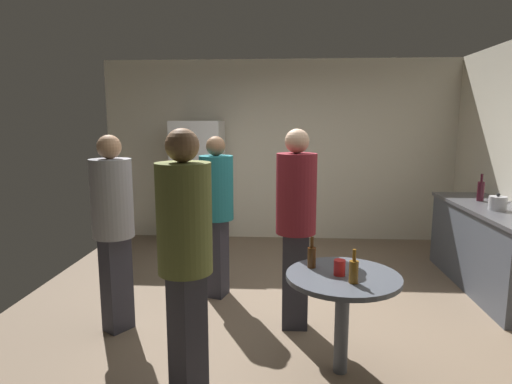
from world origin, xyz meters
The scene contains 14 objects.
ground_plane centered at (0.00, 0.00, -0.05)m, with size 5.20×5.20×0.10m, color #7A6651.
wall_back centered at (0.00, 2.63, 1.35)m, with size 5.32×0.06×2.70m, color silver.
refrigerator centered at (-1.18, 2.20, 0.90)m, with size 0.70×0.68×1.80m.
kitchen_counter centered at (2.28, 0.66, 0.45)m, with size 0.64×1.97×0.90m.
kettle centered at (2.23, 0.51, 0.97)m, with size 0.24×0.17×0.18m.
wine_bottle_on_counter centered at (2.29, 1.03, 1.02)m, with size 0.08×0.08×0.31m.
foreground_table centered at (0.48, -1.02, 0.63)m, with size 0.80×0.80×0.73m.
beer_bottle_amber centered at (0.52, -1.17, 0.82)m, with size 0.06×0.06×0.23m.
beer_bottle_brown centered at (0.26, -0.88, 0.82)m, with size 0.06×0.06×0.23m.
plastic_cup_red centered at (0.45, -1.03, 0.79)m, with size 0.08×0.08×0.11m, color red.
person_in_gray_shirt centered at (-1.37, -0.49, 0.99)m, with size 0.47×0.47×1.69m.
person_in_olive_shirt centered at (-0.55, -1.38, 1.03)m, with size 0.48×0.48×1.75m.
person_in_maroon_shirt centered at (0.16, -0.35, 1.02)m, with size 0.34×0.34×1.73m.
person_in_teal_shirt centered at (-0.62, 0.30, 0.96)m, with size 0.42×0.42×1.65m.
Camera 1 is at (0.05, -3.90, 1.79)m, focal length 30.06 mm.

